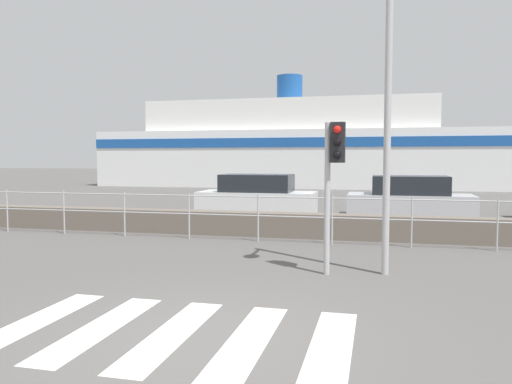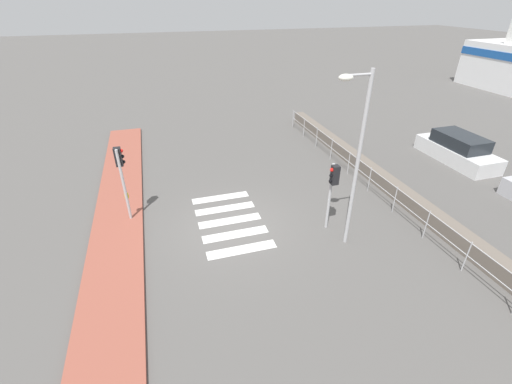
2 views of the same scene
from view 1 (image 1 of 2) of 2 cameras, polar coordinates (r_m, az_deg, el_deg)
The scene contains 9 objects.
ground_plane at distance 5.87m, azimuth -6.07°, elevation -16.09°, with size 160.00×160.00×0.00m, color #565451.
crosswalk at distance 6.00m, azimuth -9.56°, elevation -15.64°, with size 4.05×2.40×0.01m.
seawall at distance 12.67m, azimuth 5.05°, elevation -3.82°, with size 21.53×0.55×0.61m.
harbor_fence at distance 11.76m, azimuth 4.42°, elevation -2.26°, with size 19.41×0.04×1.14m.
traffic_light_far at distance 8.55m, azimuth 8.89°, elevation 3.27°, with size 0.34×0.32×2.61m.
streetlamp at distance 8.74m, azimuth 14.95°, elevation 14.47°, with size 0.32×1.05×5.83m.
ferry_boat at distance 35.28m, azimuth 9.27°, elevation 4.74°, with size 35.30×6.35×7.81m.
parked_car_white at distance 18.27m, azimuth 0.11°, elevation -0.51°, with size 4.26×1.71×1.41m.
parked_car_silver at distance 17.80m, azimuth 17.15°, elevation -0.81°, with size 4.14×1.71×1.40m.
Camera 1 is at (1.88, -5.19, 2.00)m, focal length 35.00 mm.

